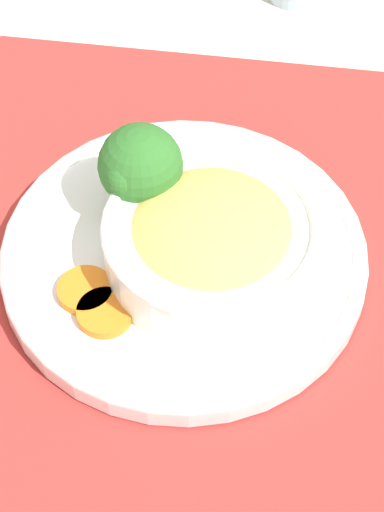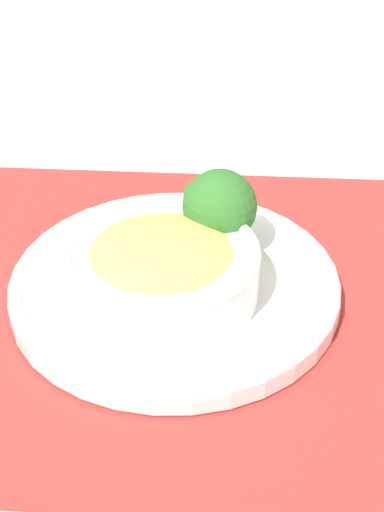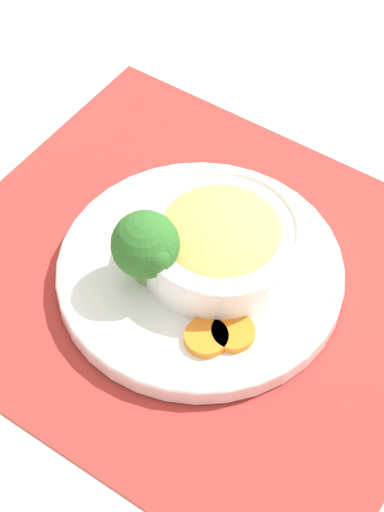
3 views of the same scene
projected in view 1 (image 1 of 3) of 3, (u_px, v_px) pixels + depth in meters
The scene contains 7 objects.
ground_plane at pixel (184, 266), 0.66m from camera, with size 4.00×4.00×0.00m, color beige.
placemat at pixel (184, 264), 0.66m from camera, with size 0.51×0.45×0.00m.
plate at pixel (184, 254), 0.65m from camera, with size 0.28×0.28×0.02m.
bowl at pixel (211, 239), 0.62m from camera, with size 0.16×0.16×0.06m.
broccoli_floret at pixel (140, 167), 0.63m from camera, with size 0.06×0.06×0.08m.
carrot_slice_near at pixel (85, 290), 0.62m from camera, with size 0.04×0.04×0.01m.
carrot_slice_middle at pixel (105, 313), 0.60m from camera, with size 0.04×0.04×0.01m.
Camera 1 is at (-0.39, -0.07, 0.53)m, focal length 60.00 mm.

